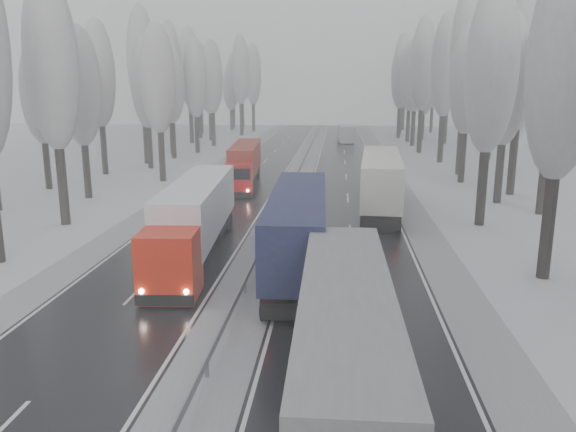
% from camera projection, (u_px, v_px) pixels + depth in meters
% --- Properties ---
extents(carriageway_right, '(7.50, 200.00, 0.03)m').
position_uv_depth(carriageway_right, '(349.00, 213.00, 43.92)').
color(carriageway_right, black).
rests_on(carriageway_right, ground).
extents(carriageway_left, '(7.50, 200.00, 0.03)m').
position_uv_depth(carriageway_left, '(217.00, 210.00, 44.83)').
color(carriageway_left, black).
rests_on(carriageway_left, ground).
extents(median_slush, '(3.00, 200.00, 0.04)m').
position_uv_depth(median_slush, '(282.00, 212.00, 44.37)').
color(median_slush, '#A7AAAF').
rests_on(median_slush, ground).
extents(shoulder_right, '(2.40, 200.00, 0.04)m').
position_uv_depth(shoulder_right, '(413.00, 214.00, 43.49)').
color(shoulder_right, '#A7AAAF').
rests_on(shoulder_right, ground).
extents(shoulder_left, '(2.40, 200.00, 0.04)m').
position_uv_depth(shoulder_left, '(157.00, 209.00, 45.25)').
color(shoulder_left, '#A7AAAF').
rests_on(shoulder_left, ground).
extents(median_guardrail, '(0.12, 200.00, 0.76)m').
position_uv_depth(median_guardrail, '(282.00, 204.00, 44.23)').
color(median_guardrail, slate).
rests_on(median_guardrail, ground).
extents(tree_16, '(3.60, 3.60, 16.53)m').
position_uv_depth(tree_16, '(565.00, 65.00, 26.76)').
color(tree_16, black).
rests_on(tree_16, ground).
extents(tree_18, '(3.60, 3.60, 16.58)m').
position_uv_depth(tree_18, '(491.00, 71.00, 37.82)').
color(tree_18, black).
rests_on(tree_18, ground).
extents(tree_19, '(3.60, 3.60, 14.57)m').
position_uv_depth(tree_19, '(552.00, 90.00, 41.52)').
color(tree_19, black).
rests_on(tree_19, ground).
extents(tree_20, '(3.60, 3.60, 15.71)m').
position_uv_depth(tree_20, '(507.00, 80.00, 45.55)').
color(tree_20, black).
rests_on(tree_20, ground).
extents(tree_21, '(3.60, 3.60, 18.62)m').
position_uv_depth(tree_21, '(522.00, 59.00, 48.82)').
color(tree_21, black).
rests_on(tree_21, ground).
extents(tree_22, '(3.60, 3.60, 15.86)m').
position_uv_depth(tree_22, '(468.00, 80.00, 55.73)').
color(tree_22, black).
rests_on(tree_22, ground).
extents(tree_23, '(3.60, 3.60, 13.55)m').
position_uv_depth(tree_23, '(519.00, 95.00, 59.40)').
color(tree_23, black).
rests_on(tree_23, ground).
extents(tree_24, '(3.60, 3.60, 20.49)m').
position_uv_depth(tree_24, '(467.00, 53.00, 60.24)').
color(tree_24, black).
rests_on(tree_24, ground).
extents(tree_25, '(3.60, 3.60, 19.44)m').
position_uv_depth(tree_25, '(521.00, 61.00, 63.68)').
color(tree_25, black).
rests_on(tree_25, ground).
extents(tree_26, '(3.60, 3.60, 18.78)m').
position_uv_depth(tree_26, '(445.00, 66.00, 70.46)').
color(tree_26, black).
rests_on(tree_26, ground).
extents(tree_27, '(3.60, 3.60, 17.62)m').
position_uv_depth(tree_27, '(495.00, 73.00, 73.89)').
color(tree_27, black).
rests_on(tree_27, ground).
extents(tree_28, '(3.60, 3.60, 19.62)m').
position_uv_depth(tree_28, '(423.00, 65.00, 80.81)').
color(tree_28, black).
rests_on(tree_28, ground).
extents(tree_29, '(3.60, 3.60, 18.11)m').
position_uv_depth(tree_29, '(469.00, 73.00, 84.27)').
color(tree_29, black).
rests_on(tree_29, ground).
extents(tree_30, '(3.60, 3.60, 17.86)m').
position_uv_depth(tree_30, '(416.00, 74.00, 90.50)').
color(tree_30, black).
rests_on(tree_30, ground).
extents(tree_31, '(3.60, 3.60, 18.58)m').
position_uv_depth(tree_31, '(448.00, 72.00, 93.77)').
color(tree_31, black).
rests_on(tree_31, ground).
extents(tree_32, '(3.60, 3.60, 17.33)m').
position_uv_depth(tree_32, '(410.00, 77.00, 97.86)').
color(tree_32, black).
rests_on(tree_32, ground).
extents(tree_33, '(3.60, 3.60, 14.33)m').
position_uv_depth(tree_33, '(424.00, 88.00, 101.90)').
color(tree_33, black).
rests_on(tree_33, ground).
extents(tree_34, '(3.60, 3.60, 17.63)m').
position_uv_depth(tree_34, '(401.00, 77.00, 104.79)').
color(tree_34, black).
rests_on(tree_34, ground).
extents(tree_35, '(3.60, 3.60, 18.25)m').
position_uv_depth(tree_35, '(447.00, 75.00, 107.78)').
color(tree_35, black).
rests_on(tree_35, ground).
extents(tree_36, '(3.60, 3.60, 20.23)m').
position_uv_depth(tree_36, '(402.00, 69.00, 113.85)').
color(tree_36, black).
rests_on(tree_36, ground).
extents(tree_37, '(3.60, 3.60, 16.37)m').
position_uv_depth(tree_37, '(433.00, 82.00, 117.68)').
color(tree_37, black).
rests_on(tree_37, ground).
extents(tree_38, '(3.60, 3.60, 17.97)m').
position_uv_depth(tree_38, '(405.00, 77.00, 124.28)').
color(tree_38, black).
rests_on(tree_38, ground).
extents(tree_39, '(3.60, 3.60, 16.19)m').
position_uv_depth(tree_39, '(415.00, 83.00, 128.17)').
color(tree_39, black).
rests_on(tree_39, ground).
extents(tree_58, '(3.60, 3.60, 17.21)m').
position_uv_depth(tree_58, '(51.00, 65.00, 37.90)').
color(tree_58, black).
rests_on(tree_58, ground).
extents(tree_60, '(3.60, 3.60, 14.84)m').
position_uv_depth(tree_60, '(80.00, 87.00, 47.81)').
color(tree_60, black).
rests_on(tree_60, ground).
extents(tree_61, '(3.60, 3.60, 13.95)m').
position_uv_depth(tree_61, '(40.00, 94.00, 52.32)').
color(tree_61, black).
rests_on(tree_61, ground).
extents(tree_62, '(3.60, 3.60, 16.04)m').
position_uv_depth(tree_62, '(158.00, 79.00, 56.56)').
color(tree_62, black).
rests_on(tree_62, ground).
extents(tree_63, '(3.60, 3.60, 16.88)m').
position_uv_depth(tree_63, '(98.00, 75.00, 61.00)').
color(tree_63, black).
rests_on(tree_63, ground).
extents(tree_64, '(3.60, 3.60, 15.42)m').
position_uv_depth(tree_64, '(146.00, 84.00, 65.74)').
color(tree_64, black).
rests_on(tree_64, ground).
extents(tree_65, '(3.60, 3.60, 19.48)m').
position_uv_depth(tree_65, '(142.00, 62.00, 69.19)').
color(tree_65, black).
rests_on(tree_65, ground).
extents(tree_66, '(3.60, 3.60, 15.23)m').
position_uv_depth(tree_66, '(171.00, 85.00, 75.10)').
color(tree_66, black).
rests_on(tree_66, ground).
extents(tree_67, '(3.60, 3.60, 17.09)m').
position_uv_depth(tree_67, '(169.00, 76.00, 78.83)').
color(tree_67, black).
rests_on(tree_67, ground).
extents(tree_68, '(3.60, 3.60, 16.65)m').
position_uv_depth(tree_68, '(195.00, 79.00, 81.32)').
color(tree_68, black).
rests_on(tree_68, ground).
extents(tree_69, '(3.60, 3.60, 19.35)m').
position_uv_depth(tree_69, '(170.00, 67.00, 85.23)').
color(tree_69, black).
rests_on(tree_69, ground).
extents(tree_70, '(3.60, 3.60, 17.09)m').
position_uv_depth(tree_70, '(212.00, 78.00, 91.02)').
color(tree_70, black).
rests_on(tree_70, ground).
extents(tree_71, '(3.60, 3.60, 19.61)m').
position_uv_depth(tree_71, '(189.00, 68.00, 94.95)').
color(tree_71, black).
rests_on(tree_71, ground).
extents(tree_72, '(3.60, 3.60, 15.11)m').
position_uv_depth(tree_72, '(209.00, 86.00, 100.60)').
color(tree_72, black).
rests_on(tree_72, ground).
extents(tree_73, '(3.60, 3.60, 17.22)m').
position_uv_depth(tree_73, '(199.00, 78.00, 104.42)').
color(tree_73, black).
rests_on(tree_73, ground).
extents(tree_74, '(3.60, 3.60, 19.68)m').
position_uv_depth(tree_74, '(241.00, 70.00, 110.07)').
color(tree_74, black).
rests_on(tree_74, ground).
extents(tree_75, '(3.60, 3.60, 18.60)m').
position_uv_depth(tree_75, '(200.00, 75.00, 114.90)').
color(tree_75, black).
rests_on(tree_75, ground).
extents(tree_76, '(3.60, 3.60, 18.55)m').
position_uv_depth(tree_76, '(253.00, 75.00, 119.26)').
color(tree_76, black).
rests_on(tree_76, ground).
extents(tree_77, '(3.60, 3.60, 14.32)m').
position_uv_depth(tree_77, '(231.00, 88.00, 124.24)').
color(tree_77, black).
rests_on(tree_77, ground).
extents(tree_78, '(3.60, 3.60, 19.55)m').
position_uv_depth(tree_78, '(242.00, 73.00, 125.81)').
color(tree_78, black).
rests_on(tree_78, ground).
extents(tree_79, '(3.60, 3.60, 17.07)m').
position_uv_depth(tree_79, '(233.00, 80.00, 130.29)').
color(tree_79, black).
rests_on(tree_79, ground).
extents(truck_grey_tarp, '(2.74, 16.43, 4.20)m').
position_uv_depth(truck_grey_tarp, '(345.00, 326.00, 17.42)').
color(truck_grey_tarp, '#545459').
rests_on(truck_grey_tarp, ground).
extents(truck_blue_box, '(3.17, 17.30, 4.42)m').
position_uv_depth(truck_blue_box, '(299.00, 223.00, 29.97)').
color(truck_blue_box, '#1C2848').
rests_on(truck_blue_box, ground).
extents(truck_cream_box, '(3.83, 17.83, 4.54)m').
position_uv_depth(truck_cream_box, '(380.00, 178.00, 44.22)').
color(truck_cream_box, '#AFA79B').
rests_on(truck_cream_box, ground).
extents(box_truck_distant, '(3.00, 8.17, 2.99)m').
position_uv_depth(box_truck_distant, '(346.00, 134.00, 98.50)').
color(box_truck_distant, '#B3B4BA').
rests_on(box_truck_distant, ground).
extents(truck_red_white, '(3.80, 16.85, 4.29)m').
position_uv_depth(truck_red_white, '(195.00, 215.00, 32.18)').
color(truck_red_white, red).
rests_on(truck_red_white, ground).
extents(truck_red_red, '(3.66, 15.51, 3.95)m').
position_uv_depth(truck_red_red, '(245.00, 162.00, 56.33)').
color(truck_red_red, '#B90B0A').
rests_on(truck_red_red, ground).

